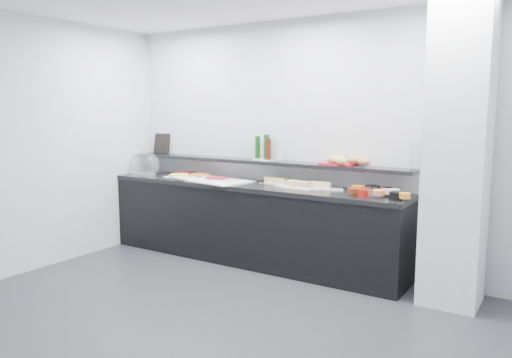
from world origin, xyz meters
The scene contains 56 objects.
ground centered at (0.00, 0.00, 0.00)m, with size 5.00×5.00×0.00m, color #2D2D30.
back_wall centered at (0.00, 2.00, 1.35)m, with size 5.00×0.02×2.70m, color silver.
column centered at (1.50, 1.65, 1.35)m, with size 0.50×0.50×2.70m, color silver.
buffet_cabinet centered at (-0.70, 1.70, 0.42)m, with size 3.60×0.60×0.85m, color black.
counter_top centered at (-0.70, 1.70, 0.88)m, with size 3.62×0.62×0.05m, color black.
wall_shelf centered at (-0.70, 1.88, 1.13)m, with size 3.60×0.25×0.04m, color black.
cloche_base centered at (-2.24, 1.69, 0.92)m, with size 0.39×0.26×0.04m, color silver.
cloche_dome centered at (-2.28, 1.66, 1.03)m, with size 0.47×0.31×0.34m, color white.
linen_runner centered at (-1.27, 1.69, 0.91)m, with size 1.08×0.51×0.01m, color white.
platter_meat_a centered at (-1.69, 1.80, 0.92)m, with size 0.29×0.20×0.01m, color silver.
food_meat_a centered at (-1.69, 1.80, 0.94)m, with size 0.25×0.16×0.02m, color maroon.
platter_salmon centered at (-1.43, 1.82, 0.92)m, with size 0.27×0.18×0.01m, color white.
food_salmon centered at (-1.50, 1.78, 0.94)m, with size 0.24×0.15×0.02m, color orange.
platter_cheese centered at (-1.56, 1.55, 0.92)m, with size 0.28×0.19×0.01m, color white.
food_cheese centered at (-1.65, 1.60, 0.94)m, with size 0.21×0.13×0.02m, color #FFDB63.
platter_meat_b centered at (-1.05, 1.62, 0.92)m, with size 0.33×0.22×0.01m, color white.
food_meat_b centered at (-1.12, 1.63, 0.94)m, with size 0.22×0.14×0.02m, color maroon.
sandwich_plate_left centered at (-0.34, 1.81, 0.91)m, with size 0.38×0.16×0.01m, color white.
sandwich_food_left centered at (-0.43, 1.84, 0.94)m, with size 0.26×0.10×0.06m, color tan.
tongs_left centered at (-0.48, 1.71, 0.92)m, with size 0.01×0.01×0.16m, color silver.
sandwich_plate_mid centered at (-0.09, 1.69, 0.91)m, with size 0.39×0.17×0.01m, color white.
sandwich_food_mid centered at (-0.07, 1.70, 0.94)m, with size 0.29×0.11×0.06m, color tan.
tongs_mid centered at (-0.23, 1.61, 0.92)m, with size 0.01×0.01×0.16m, color silver.
sandwich_plate_right centered at (0.23, 1.77, 0.91)m, with size 0.31×0.13×0.01m, color white.
sandwich_food_right centered at (0.14, 1.77, 0.94)m, with size 0.23×0.09×0.06m, color #DBBD72.
tongs_right centered at (0.15, 1.69, 0.92)m, with size 0.01×0.01×0.16m, color #B1B5B8.
bowl_glass_fruit centered at (0.69, 1.76, 0.94)m, with size 0.15×0.15×0.07m, color silver.
fill_glass_fruit centered at (0.56, 1.78, 0.95)m, with size 0.13×0.13×0.05m, color orange.
bowl_black_jam centered at (0.67, 1.86, 0.94)m, with size 0.14×0.14×0.07m, color black.
fill_black_jam centered at (0.84, 1.80, 0.95)m, with size 0.12×0.12×0.05m, color #5C0D0F.
bowl_glass_cream centered at (0.88, 1.80, 0.94)m, with size 0.19×0.19×0.07m, color white.
fill_glass_cream centered at (0.89, 1.76, 0.95)m, with size 0.16×0.16×0.05m, color silver.
bowl_red_jam centered at (0.68, 1.59, 0.94)m, with size 0.13×0.13×0.07m, color maroon.
fill_red_jam centered at (0.59, 1.59, 0.95)m, with size 0.12×0.12×0.05m, color #5A200C.
bowl_glass_salmon centered at (0.81, 1.57, 0.94)m, with size 0.14×0.14×0.07m, color white.
fill_glass_salmon centered at (0.82, 1.62, 0.95)m, with size 0.12×0.12×0.05m, color orange.
bowl_black_fruit centered at (0.99, 1.59, 0.94)m, with size 0.12×0.12×0.07m, color black.
fill_black_fruit centered at (1.08, 1.58, 0.95)m, with size 0.10×0.10×0.05m, color orange.
framed_print centered at (-2.25, 1.96, 1.28)m, with size 0.23×0.02×0.26m, color black.
print_art centered at (-2.27, 1.97, 1.28)m, with size 0.18×0.00×0.22m, color beige.
condiment_tray centered at (-0.62, 1.88, 1.16)m, with size 0.24×0.15×0.01m, color silver.
bottle_green_a centered at (-0.73, 1.92, 1.29)m, with size 0.06×0.06×0.26m, color #0F3A0F.
bottle_brown centered at (-0.55, 1.86, 1.28)m, with size 0.06×0.06×0.24m, color #361909.
bottle_green_b centered at (-0.62, 1.93, 1.30)m, with size 0.07×0.07×0.28m, color #103A17.
bottle_hot centered at (-0.55, 1.87, 1.25)m, with size 0.05×0.05×0.18m, color #B8300D.
shaker_salt centered at (-0.40, 1.89, 1.20)m, with size 0.04×0.04×0.07m, color white.
shaker_pepper centered at (-0.39, 1.85, 1.20)m, with size 0.04×0.04×0.07m, color white.
bread_tray centered at (0.28, 1.91, 1.16)m, with size 0.35×0.24×0.02m, color #B01327.
bread_roll_nw centered at (0.23, 1.98, 1.21)m, with size 0.13×0.08×0.08m, color #B28644.
bread_roll_n centered at (0.42, 1.93, 1.21)m, with size 0.14×0.09×0.08m, color #B67845.
bread_roll_ne centered at (0.52, 1.93, 1.21)m, with size 0.14×0.09×0.08m, color #BF7E49.
bread_roll_sw centered at (0.37, 1.78, 1.21)m, with size 0.13×0.08×0.08m, color #D6AF51.
bread_roll_s centered at (0.31, 1.84, 1.21)m, with size 0.13×0.08×0.08m, color tan.
bread_roll_se centered at (0.59, 1.83, 1.21)m, with size 0.13×0.09×0.08m, color #B27743.
bread_roll_midw centered at (0.24, 1.85, 1.21)m, with size 0.12×0.08×0.08m, color #B79145.
carafe centered at (1.08, 1.90, 1.30)m, with size 0.09×0.09×0.30m, color silver.
Camera 1 is at (2.35, -2.92, 1.73)m, focal length 35.00 mm.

